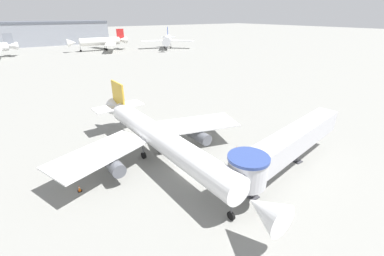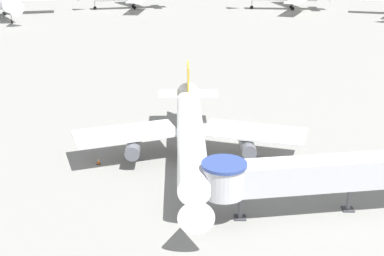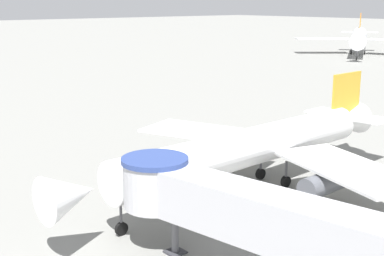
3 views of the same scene
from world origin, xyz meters
The scene contains 5 objects.
ground_plane centered at (0.00, 0.00, 0.00)m, with size 800.00×800.00×0.00m, color gray.
main_airplane centered at (-1.59, 4.08, 3.57)m, with size 27.42×33.79×8.36m.
jet_bridge centered at (9.08, -6.90, 4.04)m, with size 22.20×6.53×5.72m.
traffic_cone_starboard_wing centered at (8.96, 0.74, 0.34)m, with size 0.44×0.44×0.72m.
traffic_cone_port_wing centered at (-12.04, 3.95, 0.36)m, with size 0.46×0.46×0.76m.
Camera 2 is at (-0.80, -51.09, 25.35)m, focal length 50.00 mm.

